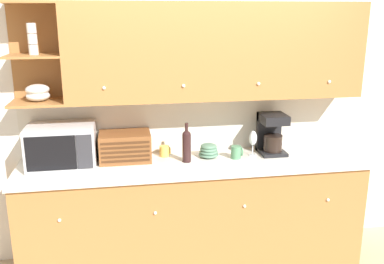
{
  "coord_description": "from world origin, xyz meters",
  "views": [
    {
      "loc": [
        -0.58,
        -3.6,
        2.12
      ],
      "look_at": [
        0.0,
        -0.21,
        1.16
      ],
      "focal_mm": 40.0,
      "sensor_mm": 36.0,
      "label": 1
    }
  ],
  "objects_px": {
    "microwave": "(62,146)",
    "wine_bottle": "(187,145)",
    "bread_box": "(125,146)",
    "bowl_stack_on_counter": "(209,151)",
    "mug_blue_second": "(236,152)",
    "mug": "(165,151)",
    "wine_glass": "(253,139)",
    "coffee_maker": "(271,133)"
  },
  "relations": [
    {
      "from": "microwave",
      "to": "coffee_maker",
      "type": "xyz_separation_m",
      "value": [
        1.76,
        0.04,
        0.01
      ]
    },
    {
      "from": "wine_glass",
      "to": "coffee_maker",
      "type": "bearing_deg",
      "value": 16.39
    },
    {
      "from": "bread_box",
      "to": "mug",
      "type": "relative_size",
      "value": 4.41
    },
    {
      "from": "microwave",
      "to": "mug_blue_second",
      "type": "bearing_deg",
      "value": -2.4
    },
    {
      "from": "wine_glass",
      "to": "coffee_maker",
      "type": "xyz_separation_m",
      "value": [
        0.18,
        0.05,
        0.03
      ]
    },
    {
      "from": "coffee_maker",
      "to": "mug_blue_second",
      "type": "bearing_deg",
      "value": -163.56
    },
    {
      "from": "bowl_stack_on_counter",
      "to": "coffee_maker",
      "type": "height_order",
      "value": "coffee_maker"
    },
    {
      "from": "microwave",
      "to": "wine_glass",
      "type": "bearing_deg",
      "value": -0.48
    },
    {
      "from": "microwave",
      "to": "wine_glass",
      "type": "xyz_separation_m",
      "value": [
        1.58,
        -0.01,
        -0.02
      ]
    },
    {
      "from": "bread_box",
      "to": "bowl_stack_on_counter",
      "type": "relative_size",
      "value": 2.46
    },
    {
      "from": "wine_bottle",
      "to": "bowl_stack_on_counter",
      "type": "relative_size",
      "value": 1.93
    },
    {
      "from": "mug_blue_second",
      "to": "coffee_maker",
      "type": "height_order",
      "value": "coffee_maker"
    },
    {
      "from": "mug_blue_second",
      "to": "coffee_maker",
      "type": "relative_size",
      "value": 0.31
    },
    {
      "from": "bread_box",
      "to": "mug",
      "type": "height_order",
      "value": "bread_box"
    },
    {
      "from": "microwave",
      "to": "coffee_maker",
      "type": "bearing_deg",
      "value": 1.32
    },
    {
      "from": "wine_glass",
      "to": "bowl_stack_on_counter",
      "type": "bearing_deg",
      "value": 176.06
    },
    {
      "from": "bread_box",
      "to": "wine_bottle",
      "type": "height_order",
      "value": "wine_bottle"
    },
    {
      "from": "wine_glass",
      "to": "mug_blue_second",
      "type": "bearing_deg",
      "value": -163.5
    },
    {
      "from": "wine_bottle",
      "to": "bread_box",
      "type": "bearing_deg",
      "value": 165.4
    },
    {
      "from": "mug_blue_second",
      "to": "mug",
      "type": "bearing_deg",
      "value": 165.07
    },
    {
      "from": "bread_box",
      "to": "bowl_stack_on_counter",
      "type": "bearing_deg",
      "value": -3.55
    },
    {
      "from": "wine_glass",
      "to": "coffee_maker",
      "type": "relative_size",
      "value": 0.63
    },
    {
      "from": "mug",
      "to": "bowl_stack_on_counter",
      "type": "distance_m",
      "value": 0.38
    },
    {
      "from": "wine_bottle",
      "to": "coffee_maker",
      "type": "xyz_separation_m",
      "value": [
        0.77,
        0.11,
        0.03
      ]
    },
    {
      "from": "microwave",
      "to": "bowl_stack_on_counter",
      "type": "distance_m",
      "value": 1.2
    },
    {
      "from": "microwave",
      "to": "mug",
      "type": "xyz_separation_m",
      "value": [
        0.83,
        0.1,
        -0.12
      ]
    },
    {
      "from": "microwave",
      "to": "mug_blue_second",
      "type": "relative_size",
      "value": 4.9
    },
    {
      "from": "bread_box",
      "to": "wine_bottle",
      "type": "distance_m",
      "value": 0.51
    },
    {
      "from": "microwave",
      "to": "coffee_maker",
      "type": "relative_size",
      "value": 1.49
    },
    {
      "from": "bread_box",
      "to": "wine_glass",
      "type": "distance_m",
      "value": 1.08
    },
    {
      "from": "mug",
      "to": "wine_bottle",
      "type": "bearing_deg",
      "value": -46.31
    },
    {
      "from": "wine_bottle",
      "to": "bowl_stack_on_counter",
      "type": "xyz_separation_m",
      "value": [
        0.2,
        0.09,
        -0.09
      ]
    },
    {
      "from": "microwave",
      "to": "bread_box",
      "type": "xyz_separation_m",
      "value": [
        0.5,
        0.06,
        -0.05
      ]
    },
    {
      "from": "microwave",
      "to": "wine_bottle",
      "type": "xyz_separation_m",
      "value": [
        0.99,
        -0.07,
        -0.02
      ]
    },
    {
      "from": "coffee_maker",
      "to": "bread_box",
      "type": "bearing_deg",
      "value": 179.28
    },
    {
      "from": "microwave",
      "to": "bowl_stack_on_counter",
      "type": "relative_size",
      "value": 3.09
    },
    {
      "from": "microwave",
      "to": "mug",
      "type": "relative_size",
      "value": 5.53
    },
    {
      "from": "bread_box",
      "to": "microwave",
      "type": "bearing_deg",
      "value": -173.51
    },
    {
      "from": "mug_blue_second",
      "to": "wine_glass",
      "type": "xyz_separation_m",
      "value": [
        0.16,
        0.05,
        0.1
      ]
    },
    {
      "from": "bowl_stack_on_counter",
      "to": "wine_glass",
      "type": "bearing_deg",
      "value": -3.94
    },
    {
      "from": "bowl_stack_on_counter",
      "to": "mug",
      "type": "bearing_deg",
      "value": 166.96
    },
    {
      "from": "wine_glass",
      "to": "coffee_maker",
      "type": "distance_m",
      "value": 0.19
    }
  ]
}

